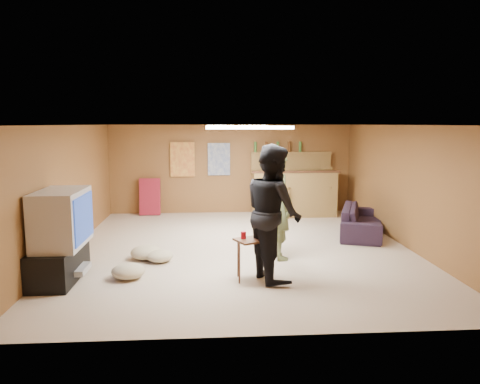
{
  "coord_description": "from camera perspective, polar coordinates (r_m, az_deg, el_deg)",
  "views": [
    {
      "loc": [
        -0.58,
        -8.14,
        2.22
      ],
      "look_at": [
        0.0,
        0.2,
        1.0
      ],
      "focal_mm": 35.0,
      "sensor_mm": 36.0,
      "label": 1
    }
  ],
  "objects": [
    {
      "name": "ceiling",
      "position": [
        8.16,
        0.1,
        8.16
      ],
      "size": [
        6.0,
        7.0,
        0.02
      ],
      "primitive_type": "cube",
      "color": "silver",
      "rests_on": "ground"
    },
    {
      "name": "tray_table",
      "position": [
        6.76,
        1.55,
        -8.21
      ],
      "size": [
        0.57,
        0.53,
        0.6
      ],
      "primitive_type": "cube",
      "rotation": [
        0.0,
        0.0,
        0.42
      ],
      "color": "#442515",
      "rests_on": "ground"
    },
    {
      "name": "ceiling_panel_back",
      "position": [
        9.36,
        -0.43,
        8.0
      ],
      "size": [
        1.2,
        0.6,
        0.04
      ],
      "primitive_type": "cube",
      "color": "white",
      "rests_on": "ceiling"
    },
    {
      "name": "bar_shelf",
      "position": [
        11.75,
        6.26,
        4.75
      ],
      "size": [
        2.0,
        0.18,
        0.05
      ],
      "primitive_type": "cube",
      "color": "olive",
      "rests_on": "bar_backing"
    },
    {
      "name": "ceiling_panel_front",
      "position": [
        6.66,
        1.02,
        7.86
      ],
      "size": [
        1.2,
        0.6,
        0.04
      ],
      "primitive_type": "cube",
      "color": "white",
      "rests_on": "ceiling"
    },
    {
      "name": "tv_body",
      "position": [
        7.08,
        -20.94,
        -3.0
      ],
      "size": [
        0.6,
        1.1,
        0.8
      ],
      "primitive_type": "cube",
      "color": "#B2B2B7",
      "rests_on": "tv_stand"
    },
    {
      "name": "wall_back",
      "position": [
        11.71,
        -1.11,
        2.82
      ],
      "size": [
        6.0,
        0.02,
        2.2
      ],
      "primitive_type": "cube",
      "color": "brown",
      "rests_on": "ground"
    },
    {
      "name": "cushion_far",
      "position": [
        7.05,
        -13.47,
        -9.36
      ],
      "size": [
        0.59,
        0.59,
        0.22
      ],
      "primitive_type": "ellipsoid",
      "rotation": [
        0.0,
        0.0,
        0.26
      ],
      "color": "tan",
      "rests_on": "ground"
    },
    {
      "name": "bar_stool_right",
      "position": [
        11.43,
        10.63,
        0.34
      ],
      "size": [
        0.52,
        0.52,
        1.33
      ],
      "primitive_type": null,
      "rotation": [
        0.0,
        0.0,
        0.27
      ],
      "color": "olive",
      "rests_on": "ground"
    },
    {
      "name": "cushion_mid",
      "position": [
        7.76,
        -9.77,
        -7.7
      ],
      "size": [
        0.45,
        0.45,
        0.19
      ],
      "primitive_type": "ellipsoid",
      "rotation": [
        0.0,
        0.0,
        0.05
      ],
      "color": "tan",
      "rests_on": "ground"
    },
    {
      "name": "wall_left",
      "position": [
        8.57,
        -20.35,
        0.27
      ],
      "size": [
        0.02,
        7.0,
        2.2
      ],
      "primitive_type": "cube",
      "color": "brown",
      "rests_on": "ground"
    },
    {
      "name": "wall_front",
      "position": [
        4.81,
        3.05,
        -5.2
      ],
      "size": [
        6.0,
        0.02,
        2.2
      ],
      "primitive_type": "cube",
      "color": "brown",
      "rests_on": "ground"
    },
    {
      "name": "sofa",
      "position": [
        9.79,
        14.68,
        -3.37
      ],
      "size": [
        1.37,
        2.1,
        0.57
      ],
      "primitive_type": "imported",
      "rotation": [
        0.0,
        0.0,
        1.23
      ],
      "color": "black",
      "rests_on": "ground"
    },
    {
      "name": "person_olive",
      "position": [
        7.72,
        4.76,
        -1.66
      ],
      "size": [
        0.57,
        0.73,
        1.78
      ],
      "primitive_type": "imported",
      "rotation": [
        0.0,
        0.0,
        1.82
      ],
      "color": "#535B34",
      "rests_on": "ground"
    },
    {
      "name": "cushion_near_tv",
      "position": [
        7.95,
        -11.39,
        -7.22
      ],
      "size": [
        0.64,
        0.64,
        0.23
      ],
      "primitive_type": "ellipsoid",
      "rotation": [
        0.0,
        0.0,
        -0.32
      ],
      "color": "tan",
      "rests_on": "ground"
    },
    {
      "name": "poster_right",
      "position": [
        11.64,
        -2.59,
        4.01
      ],
      "size": [
        0.55,
        0.03,
        0.8
      ],
      "primitive_type": "cube",
      "color": "#334C99",
      "rests_on": "wall_back"
    },
    {
      "name": "ground",
      "position": [
        8.46,
        0.09,
        -6.92
      ],
      "size": [
        7.0,
        7.0,
        0.0
      ],
      "primitive_type": "plane",
      "color": "#B9A38D",
      "rests_on": "ground"
    },
    {
      "name": "wall_right",
      "position": [
        8.96,
        19.61,
        0.64
      ],
      "size": [
        0.02,
        7.0,
        2.2
      ],
      "primitive_type": "cube",
      "color": "brown",
      "rests_on": "ground"
    },
    {
      "name": "bar_backing",
      "position": [
        11.79,
        6.22,
        3.3
      ],
      "size": [
        2.0,
        0.14,
        0.6
      ],
      "primitive_type": "cube",
      "color": "olive",
      "rests_on": "bar_counter"
    },
    {
      "name": "person_black",
      "position": [
        6.68,
        4.09,
        -2.48
      ],
      "size": [
        0.95,
        1.1,
        1.95
      ],
      "primitive_type": "imported",
      "rotation": [
        0.0,
        0.0,
        1.83
      ],
      "color": "black",
      "rests_on": "ground"
    },
    {
      "name": "bar_lip",
      "position": [
        11.09,
        6.86,
        2.46
      ],
      "size": [
        2.1,
        0.12,
        0.05
      ],
      "primitive_type": "cube",
      "color": "#442515",
      "rests_on": "bar_counter"
    },
    {
      "name": "dvd_box",
      "position": [
        7.22,
        -19.47,
        -8.86
      ],
      "size": [
        0.35,
        0.5,
        0.08
      ],
      "primitive_type": "cube",
      "color": "#B2B2B7",
      "rests_on": "tv_stand"
    },
    {
      "name": "tv_screen",
      "position": [
        7.0,
        -18.51,
        -3.02
      ],
      "size": [
        0.02,
        0.95,
        0.65
      ],
      "primitive_type": "cube",
      "color": "navy",
      "rests_on": "tv_body"
    },
    {
      "name": "cup_red_far",
      "position": [
        6.58,
        2.59,
        -5.46
      ],
      "size": [
        0.09,
        0.09,
        0.11
      ],
      "primitive_type": "cylinder",
      "rotation": [
        0.0,
        0.0,
        0.12
      ],
      "color": "red",
      "rests_on": "tray_table"
    },
    {
      "name": "bar_stool_left",
      "position": [
        11.08,
        5.22,
        -0.16
      ],
      "size": [
        0.4,
        0.4,
        1.19
      ],
      "primitive_type": null,
      "rotation": [
        0.0,
        0.0,
        0.06
      ],
      "color": "olive",
      "rests_on": "ground"
    },
    {
      "name": "bottle_row",
      "position": [
        11.66,
        4.64,
        5.51
      ],
      "size": [
        1.2,
        0.08,
        0.26
      ],
      "primitive_type": null,
      "color": "#3F7233",
      "rests_on": "bar_shelf"
    },
    {
      "name": "tv_stand",
      "position": [
        7.25,
        -21.2,
        -8.05
      ],
      "size": [
        0.55,
        1.3,
        0.5
      ],
      "primitive_type": "cube",
      "color": "black",
      "rests_on": "ground"
    },
    {
      "name": "poster_left",
      "position": [
        11.65,
        -7.03,
        3.97
      ],
      "size": [
        0.6,
        0.03,
        0.85
      ],
      "primitive_type": "cube",
      "color": "#BF3F26",
      "rests_on": "wall_back"
    },
    {
      "name": "cup_red_near",
      "position": [
        6.68,
        0.42,
        -5.27
      ],
      "size": [
        0.1,
        0.1,
        0.11
      ],
      "primitive_type": "cylinder",
      "rotation": [
        0.0,
        0.0,
        0.33
      ],
      "color": "red",
      "rests_on": "tray_table"
    },
    {
      "name": "bar_counter",
      "position": [
        11.41,
        6.58,
        -0.16
      ],
      "size": [
        2.0,
        0.6,
        1.1
      ],
      "primitive_type": "cube",
      "color": "olive",
      "rests_on": "ground"
    },
    {
      "name": "cup_blue",
      "position": [
        6.77,
        2.75,
        -5.09
      ],
      "size": [
        0.09,
        0.09,
        0.11
      ],
      "primitive_type": "cylinder",
      "rotation": [
        0.0,
        0.0,
        -0.22
      ],
      "color": "#173AA0",
      "rests_on": "tray_table"
    },
    {
      "name": "folding_chair_stack",
      "position": [
        11.66,
        -10.92,
        -0.57
      ],
      "size": [
        0.5,
        0.26,
        0.91
      ],
      "primitive_type": "cube",
      "rotation": [
        -0.14,
        0.0,
        0.0
      ],
      "color": "maroon",
      "rests_on": "ground"
    }
  ]
}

